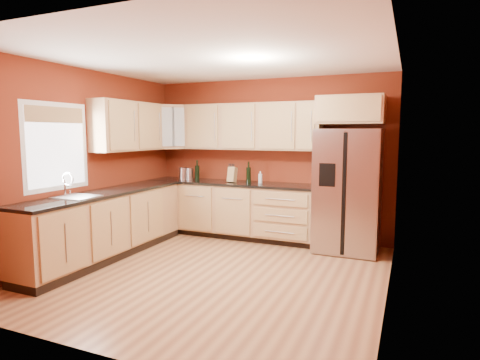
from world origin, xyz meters
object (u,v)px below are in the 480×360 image
(refrigerator, at_px, (348,191))
(canister_left, at_px, (190,174))
(knife_block, at_px, (232,175))
(soap_dispenser, at_px, (260,177))
(wine_bottle_a, at_px, (197,170))

(refrigerator, relative_size, canister_left, 8.90)
(knife_block, height_order, soap_dispenser, knife_block)
(canister_left, relative_size, soap_dispenser, 1.05)
(soap_dispenser, bearing_deg, canister_left, -179.40)
(refrigerator, height_order, wine_bottle_a, refrigerator)
(canister_left, distance_m, knife_block, 0.82)
(canister_left, height_order, soap_dispenser, canister_left)
(knife_block, bearing_deg, soap_dispenser, 9.50)
(wine_bottle_a, bearing_deg, knife_block, -5.14)
(wine_bottle_a, relative_size, soap_dispenser, 1.80)
(knife_block, bearing_deg, wine_bottle_a, 179.48)
(canister_left, bearing_deg, knife_block, -1.89)
(refrigerator, distance_m, soap_dispenser, 1.40)
(wine_bottle_a, distance_m, soap_dispenser, 1.17)
(canister_left, bearing_deg, soap_dispenser, 0.60)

